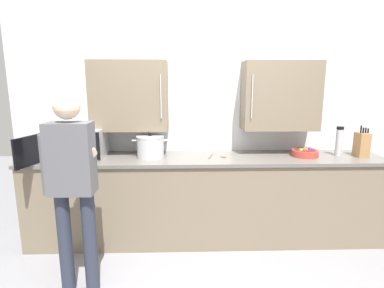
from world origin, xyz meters
The scene contains 10 objects.
ground_plane centered at (0.00, 0.00, 0.00)m, with size 9.67×9.67×0.00m, color gray.
back_wall_tiled centered at (0.00, 1.17, 1.41)m, with size 4.32×0.44×2.71m.
counter_unit centered at (0.00, 0.86, 0.46)m, with size 3.79×0.64×0.93m.
microwave_oven centered at (-1.38, 0.89, 1.08)m, with size 0.66×0.75×0.31m.
thermos_flask centered at (1.43, 0.87, 1.09)m, with size 0.07×0.07×0.32m.
stock_pot centered at (-0.59, 0.84, 1.05)m, with size 0.38×0.28×0.26m.
knife_block centered at (1.65, 0.83, 1.06)m, with size 0.11×0.15×0.34m.
fruit_bowl centered at (1.06, 0.85, 0.97)m, with size 0.28×0.28×0.10m.
wooden_spoon centered at (0.12, 0.87, 0.94)m, with size 0.21×0.22×0.02m.
person_figure centered at (-1.11, 0.03, 0.98)m, with size 0.44×0.61×1.64m.
Camera 1 is at (-0.24, -2.29, 1.71)m, focal length 28.58 mm.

